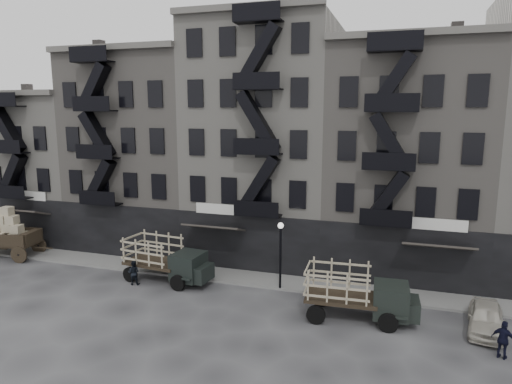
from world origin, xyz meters
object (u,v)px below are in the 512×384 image
(wagon, at_px, (7,229))
(stake_truck_west, at_px, (166,256))
(car_east, at_px, (486,318))
(stake_truck_east, at_px, (357,290))
(policeman, at_px, (504,340))
(pedestrian_mid, at_px, (134,273))

(wagon, xyz_separation_m, stake_truck_west, (13.69, -0.76, -0.49))
(car_east, bearing_deg, wagon, -175.91)
(stake_truck_west, distance_m, stake_truck_east, 12.44)
(stake_truck_west, relative_size, car_east, 1.47)
(car_east, relative_size, policeman, 2.30)
(car_east, xyz_separation_m, pedestrian_mid, (-20.26, 0.02, 0.09))
(wagon, bearing_deg, stake_truck_east, -13.70)
(wagon, distance_m, car_east, 32.39)
(stake_truck_west, distance_m, car_east, 18.67)
(pedestrian_mid, bearing_deg, stake_truck_east, 162.80)
(pedestrian_mid, xyz_separation_m, policeman, (20.56, -2.61, 0.10))
(stake_truck_east, xyz_separation_m, policeman, (6.60, -1.96, -0.77))
(policeman, bearing_deg, pedestrian_mid, 18.84)
(stake_truck_west, height_order, stake_truck_east, stake_truck_west)
(stake_truck_west, relative_size, policeman, 3.38)
(car_east, bearing_deg, pedestrian_mid, -172.47)
(policeman, bearing_deg, car_east, -57.37)
(wagon, distance_m, policeman, 32.94)
(wagon, xyz_separation_m, car_east, (32.30, -1.97, -1.46))
(wagon, xyz_separation_m, policeman, (32.59, -4.57, -1.27))
(stake_truck_east, bearing_deg, car_east, 2.86)
(stake_truck_west, bearing_deg, policeman, -5.14)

